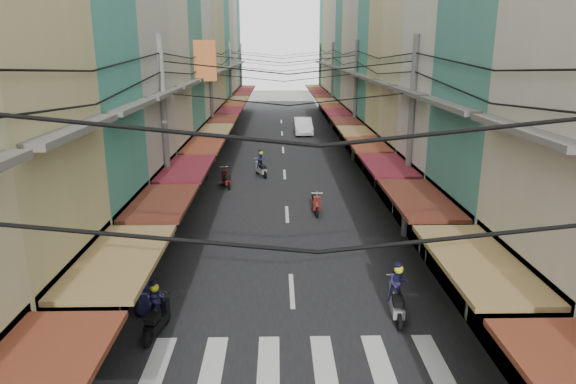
{
  "coord_description": "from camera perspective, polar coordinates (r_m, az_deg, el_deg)",
  "views": [
    {
      "loc": [
        -0.45,
        -17.3,
        7.69
      ],
      "look_at": [
        0.0,
        3.87,
        1.72
      ],
      "focal_mm": 32.0,
      "sensor_mm": 36.0,
      "label": 1
    }
  ],
  "objects": [
    {
      "name": "ground",
      "position": [
        18.94,
        0.25,
        -8.22
      ],
      "size": [
        160.0,
        160.0,
        0.0
      ],
      "primitive_type": "plane",
      "color": "#61605C",
      "rests_on": "ground"
    },
    {
      "name": "road",
      "position": [
        38.09,
        -0.52,
        4.11
      ],
      "size": [
        10.0,
        80.0,
        0.02
      ],
      "primitive_type": "cube",
      "color": "black",
      "rests_on": "ground"
    },
    {
      "name": "sidewalk_left",
      "position": [
        38.56,
        -10.25,
        4.03
      ],
      "size": [
        3.0,
        80.0,
        0.06
      ],
      "primitive_type": "cube",
      "color": "gray",
      "rests_on": "ground"
    },
    {
      "name": "sidewalk_right",
      "position": [
        38.71,
        9.18,
        4.12
      ],
      "size": [
        3.0,
        80.0,
        0.06
      ],
      "primitive_type": "cube",
      "color": "gray",
      "rests_on": "ground"
    },
    {
      "name": "crosswalk",
      "position": [
        13.66,
        0.92,
        -18.4
      ],
      "size": [
        7.55,
        2.4,
        0.01
      ],
      "color": "silver",
      "rests_on": "ground"
    },
    {
      "name": "building_row_left",
      "position": [
        34.74,
        -14.41,
        18.72
      ],
      "size": [
        7.8,
        67.67,
        23.7
      ],
      "color": "beige",
      "rests_on": "ground"
    },
    {
      "name": "building_row_right",
      "position": [
        34.81,
        13.37,
        18.17
      ],
      "size": [
        7.8,
        68.98,
        22.59
      ],
      "color": "teal",
      "rests_on": "ground"
    },
    {
      "name": "utility_poles",
      "position": [
        32.33,
        -0.43,
        13.79
      ],
      "size": [
        10.2,
        66.13,
        8.2
      ],
      "color": "gray",
      "rests_on": "ground"
    },
    {
      "name": "white_car",
      "position": [
        47.63,
        1.65,
        6.44
      ],
      "size": [
        5.34,
        2.22,
        1.87
      ],
      "primitive_type": "imported",
      "rotation": [
        0.0,
        0.0,
        0.03
      ],
      "color": "white",
      "rests_on": "ground"
    },
    {
      "name": "bicycle",
      "position": [
        18.69,
        23.23,
        -9.94
      ],
      "size": [
        1.66,
        0.92,
        1.08
      ],
      "primitive_type": "imported",
      "rotation": [
        0.0,
        0.0,
        1.79
      ],
      "color": "black",
      "rests_on": "ground"
    },
    {
      "name": "moving_scooters",
      "position": [
        22.05,
        -1.22,
        -3.28
      ],
      "size": [
        7.31,
        19.77,
        1.77
      ],
      "color": "black",
      "rests_on": "ground"
    },
    {
      "name": "parked_scooters",
      "position": [
        16.08,
        13.35,
        -11.41
      ],
      "size": [
        13.26,
        13.97,
        1.0
      ],
      "color": "black",
      "rests_on": "ground"
    },
    {
      "name": "pedestrians",
      "position": [
        22.72,
        -11.82,
        -1.63
      ],
      "size": [
        13.35,
        22.72,
        2.19
      ],
      "color": "#241E28",
      "rests_on": "ground"
    },
    {
      "name": "market_umbrella",
      "position": [
        18.33,
        18.96,
        -2.43
      ],
      "size": [
        2.41,
        2.41,
        2.55
      ],
      "color": "#B2B2B7",
      "rests_on": "ground"
    },
    {
      "name": "traffic_sign",
      "position": [
        19.04,
        15.43,
        -1.59
      ],
      "size": [
        0.1,
        0.66,
        3.02
      ],
      "color": "gray",
      "rests_on": "ground"
    }
  ]
}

